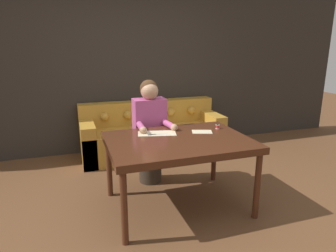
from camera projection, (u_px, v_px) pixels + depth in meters
ground_plane at (170, 208)px, 3.17m from camera, size 16.00×16.00×0.00m
wall_back at (127, 69)px, 4.72m from camera, size 8.00×0.06×2.60m
dining_table at (178, 145)px, 3.04m from camera, size 1.43×1.04×0.75m
couch at (152, 135)px, 4.70m from camera, size 2.17×0.79×0.81m
person at (150, 132)px, 3.63m from camera, size 0.43×0.56×1.28m
pattern_paper_main at (157, 133)px, 3.21m from camera, size 0.44×0.29×0.00m
pattern_paper_offcut at (202, 132)px, 3.26m from camera, size 0.25×0.21×0.00m
scissors at (154, 135)px, 3.16m from camera, size 0.22×0.10×0.01m
thread_spool at (217, 127)px, 3.39m from camera, size 0.04×0.04×0.05m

